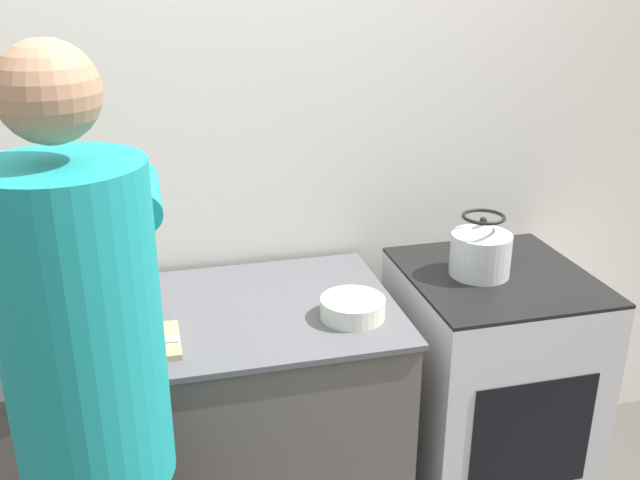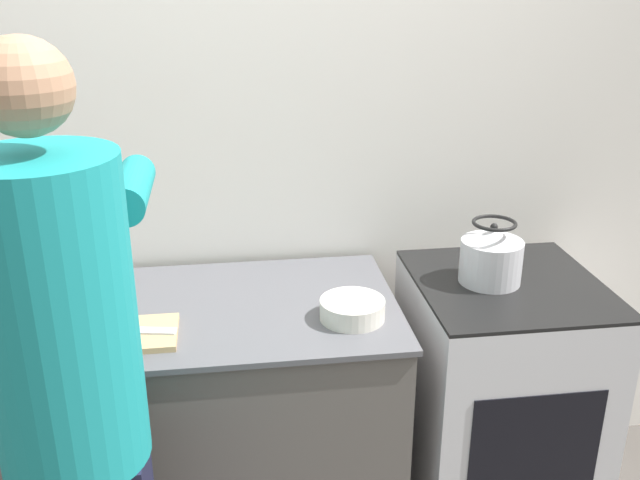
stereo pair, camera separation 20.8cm
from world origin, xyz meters
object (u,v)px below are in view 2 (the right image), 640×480
at_px(knife, 133,330).
at_px(kettle, 491,257).
at_px(oven, 496,404).
at_px(cutting_board, 119,335).
at_px(person, 73,407).
at_px(bowl_prep, 352,309).

distance_m(knife, kettle, 1.14).
bearing_deg(knife, kettle, 17.98).
bearing_deg(kettle, oven, -14.10).
bearing_deg(oven, knife, -173.75).
bearing_deg(cutting_board, kettle, 7.30).
xyz_separation_m(person, cutting_board, (0.04, 0.45, -0.07)).
xyz_separation_m(oven, bowl_prep, (-0.54, -0.11, 0.46)).
xyz_separation_m(knife, bowl_prep, (0.65, 0.02, 0.01)).
bearing_deg(cutting_board, oven, 6.19).
distance_m(cutting_board, knife, 0.04).
bearing_deg(bowl_prep, person, -147.06).
height_order(oven, bowl_prep, bowl_prep).
relative_size(oven, cutting_board, 2.81).
distance_m(person, knife, 0.46).
bearing_deg(kettle, person, -153.70).
distance_m(person, bowl_prep, 0.87).
distance_m(person, cutting_board, 0.45).
height_order(kettle, bowl_prep, kettle).
bearing_deg(oven, cutting_board, -173.81).
relative_size(oven, person, 0.52).
relative_size(person, bowl_prep, 9.07).
height_order(cutting_board, bowl_prep, bowl_prep).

